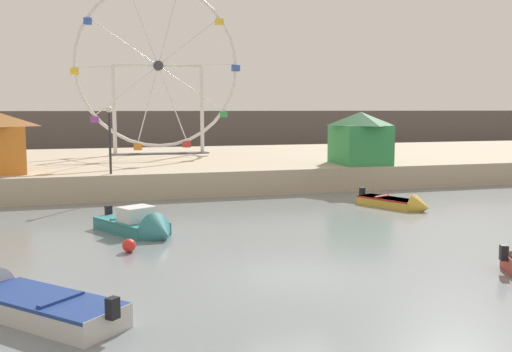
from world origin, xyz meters
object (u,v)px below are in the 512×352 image
object	(u,v)px
promenade_lamp_near	(110,129)
mooring_buoy_orange	(129,246)
motorboat_mustard_yellow	(399,203)
carnival_booth_green_kiosk	(360,137)
motorboat_teal_painted	(142,226)
motorboat_pale_grey	(22,301)
ferris_wheel_white_frame	(158,69)

from	to	relation	value
promenade_lamp_near	mooring_buoy_orange	xyz separation A→B (m)	(0.02, -11.37, -3.40)
motorboat_mustard_yellow	mooring_buoy_orange	size ratio (longest dim) A/B	8.73
motorboat_mustard_yellow	carnival_booth_green_kiosk	bearing A→B (deg)	142.86
motorboat_teal_painted	motorboat_mustard_yellow	world-z (taller)	motorboat_teal_painted
motorboat_pale_grey	motorboat_teal_painted	bearing A→B (deg)	-66.46
motorboat_mustard_yellow	ferris_wheel_white_frame	world-z (taller)	ferris_wheel_white_frame
motorboat_pale_grey	mooring_buoy_orange	distance (m)	5.83
motorboat_teal_painted	promenade_lamp_near	xyz separation A→B (m)	(-0.68, 8.81, 3.30)
promenade_lamp_near	carnival_booth_green_kiosk	bearing A→B (deg)	5.14
ferris_wheel_white_frame	promenade_lamp_near	world-z (taller)	ferris_wheel_white_frame
ferris_wheel_white_frame	mooring_buoy_orange	xyz separation A→B (m)	(-4.03, -23.83, -7.28)
promenade_lamp_near	mooring_buoy_orange	world-z (taller)	promenade_lamp_near
motorboat_pale_grey	promenade_lamp_near	distance (m)	17.05
motorboat_mustard_yellow	ferris_wheel_white_frame	bearing A→B (deg)	-179.16
motorboat_teal_painted	mooring_buoy_orange	bearing A→B (deg)	-41.68
promenade_lamp_near	motorboat_pale_grey	bearing A→B (deg)	-99.45
motorboat_mustard_yellow	mooring_buoy_orange	xyz separation A→B (m)	(-12.78, -4.98, -0.01)
promenade_lamp_near	mooring_buoy_orange	bearing A→B (deg)	-89.89
motorboat_pale_grey	mooring_buoy_orange	bearing A→B (deg)	-70.83
carnival_booth_green_kiosk	mooring_buoy_orange	xyz separation A→B (m)	(-14.57, -12.68, -2.74)
motorboat_teal_painted	ferris_wheel_white_frame	distance (m)	22.70
motorboat_pale_grey	ferris_wheel_white_frame	distance (m)	30.60
motorboat_teal_painted	motorboat_pale_grey	size ratio (longest dim) A/B	0.94
motorboat_teal_painted	carnival_booth_green_kiosk	xyz separation A→B (m)	(13.91, 10.12, 2.65)
motorboat_teal_painted	motorboat_pale_grey	distance (m)	8.42
motorboat_mustard_yellow	motorboat_teal_painted	bearing A→B (deg)	-102.78
motorboat_teal_painted	motorboat_pale_grey	bearing A→B (deg)	-51.33
carnival_booth_green_kiosk	motorboat_pale_grey	bearing A→B (deg)	-130.83
motorboat_mustard_yellow	carnival_booth_green_kiosk	world-z (taller)	carnival_booth_green_kiosk
motorboat_mustard_yellow	motorboat_pale_grey	xyz separation A→B (m)	(-15.54, -10.10, 0.05)
motorboat_pale_grey	mooring_buoy_orange	world-z (taller)	motorboat_pale_grey
motorboat_mustard_yellow	ferris_wheel_white_frame	size ratio (longest dim) A/B	0.31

